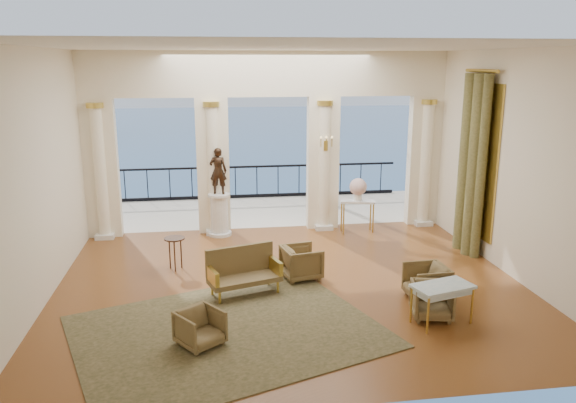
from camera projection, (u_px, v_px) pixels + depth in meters
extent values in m
plane|color=#502B0D|center=(291.00, 286.00, 10.94)|extent=(9.00, 9.00, 0.00)
plane|color=white|center=(342.00, 238.00, 6.55)|extent=(9.00, 0.00, 9.00)
plane|color=white|center=(36.00, 179.00, 9.77)|extent=(0.00, 8.00, 8.00)
plane|color=white|center=(517.00, 166.00, 11.01)|extent=(0.00, 8.00, 8.00)
plane|color=white|center=(291.00, 47.00, 9.84)|extent=(9.00, 9.00, 0.00)
cube|color=white|center=(268.00, 74.00, 13.67)|extent=(9.00, 0.30, 1.10)
cube|color=white|center=(101.00, 169.00, 13.65)|extent=(0.80, 0.30, 3.40)
cylinder|color=white|center=(100.00, 174.00, 13.51)|extent=(0.28, 0.28, 3.20)
cylinder|color=gold|center=(95.00, 105.00, 13.10)|extent=(0.40, 0.40, 0.12)
cube|color=silver|center=(106.00, 235.00, 13.88)|extent=(0.45, 0.45, 0.12)
cube|color=white|center=(213.00, 166.00, 14.03)|extent=(0.80, 0.30, 3.40)
cylinder|color=white|center=(213.00, 171.00, 13.88)|extent=(0.28, 0.28, 3.20)
cylinder|color=gold|center=(211.00, 104.00, 13.48)|extent=(0.40, 0.40, 0.12)
cube|color=silver|center=(215.00, 231.00, 14.25)|extent=(0.45, 0.45, 0.12)
cube|color=white|center=(323.00, 163.00, 14.41)|extent=(0.80, 0.30, 3.40)
cylinder|color=white|center=(324.00, 168.00, 14.26)|extent=(0.28, 0.28, 3.20)
cylinder|color=gold|center=(325.00, 103.00, 13.86)|extent=(0.40, 0.40, 0.12)
cube|color=silver|center=(323.00, 226.00, 14.64)|extent=(0.45, 0.45, 0.12)
cube|color=white|center=(423.00, 161.00, 14.79)|extent=(0.80, 0.30, 3.40)
cylinder|color=white|center=(425.00, 166.00, 14.64)|extent=(0.28, 0.28, 3.20)
cylinder|color=gold|center=(429.00, 102.00, 14.23)|extent=(0.40, 0.40, 0.12)
cube|color=silver|center=(422.00, 222.00, 15.01)|extent=(0.45, 0.45, 0.12)
cube|color=beige|center=(262.00, 211.00, 16.52)|extent=(10.00, 3.60, 0.10)
cube|color=black|center=(257.00, 167.00, 17.80)|extent=(9.00, 0.06, 0.06)
cube|color=black|center=(257.00, 196.00, 18.03)|extent=(9.00, 0.06, 0.10)
cylinder|color=black|center=(257.00, 182.00, 17.92)|extent=(0.03, 0.03, 1.00)
cylinder|color=black|center=(125.00, 186.00, 17.35)|extent=(0.03, 0.03, 1.00)
cylinder|color=black|center=(381.00, 178.00, 18.49)|extent=(0.03, 0.03, 1.00)
cylinder|color=#4C3823|center=(324.00, 134.00, 17.04)|extent=(0.20, 0.20, 4.20)
plane|color=#2D5994|center=(220.00, 146.00, 70.00)|extent=(160.00, 160.00, 0.00)
cylinder|color=#4E4D24|center=(481.00, 169.00, 12.05)|extent=(0.26, 0.26, 4.00)
cylinder|color=#4E4D24|center=(470.00, 165.00, 12.48)|extent=(0.32, 0.32, 4.00)
cylinder|color=#4E4D24|center=(463.00, 162.00, 12.92)|extent=(0.26, 0.26, 4.00)
cylinder|color=gold|center=(482.00, 71.00, 11.99)|extent=(0.08, 1.40, 0.08)
cube|color=gold|center=(479.00, 161.00, 12.48)|extent=(0.04, 1.60, 3.40)
cube|color=gold|center=(326.00, 146.00, 13.98)|extent=(0.10, 0.04, 0.25)
cylinder|color=gold|center=(321.00, 142.00, 13.86)|extent=(0.02, 0.02, 0.22)
cylinder|color=gold|center=(326.00, 142.00, 13.88)|extent=(0.02, 0.02, 0.22)
cylinder|color=gold|center=(332.00, 142.00, 13.90)|extent=(0.02, 0.02, 0.22)
cube|color=#33381C|center=(228.00, 331.00, 9.06)|extent=(5.62, 4.99, 0.02)
imported|color=#4F3E23|center=(200.00, 326.00, 8.57)|extent=(0.83, 0.82, 0.63)
imported|color=#4F3E23|center=(432.00, 299.00, 9.50)|extent=(0.76, 0.73, 0.67)
imported|color=#4F3E23|center=(427.00, 281.00, 10.24)|extent=(0.68, 0.73, 0.72)
imported|color=#4F3E23|center=(302.00, 261.00, 11.23)|extent=(0.80, 0.83, 0.73)
cube|color=#4F3E23|center=(245.00, 280.00, 10.45)|extent=(1.44, 0.92, 0.10)
cube|color=#4F3E23|center=(240.00, 259.00, 10.60)|extent=(1.30, 0.48, 0.54)
cube|color=gold|center=(213.00, 276.00, 10.15)|extent=(0.24, 0.54, 0.26)
cube|color=gold|center=(275.00, 266.00, 10.67)|extent=(0.24, 0.54, 0.26)
cylinder|color=gold|center=(220.00, 298.00, 10.06)|extent=(0.05, 0.05, 0.25)
cylinder|color=gold|center=(278.00, 287.00, 10.54)|extent=(0.05, 0.05, 0.25)
cylinder|color=gold|center=(212.00, 289.00, 10.44)|extent=(0.05, 0.05, 0.25)
cylinder|color=gold|center=(269.00, 279.00, 10.92)|extent=(0.05, 0.05, 0.25)
cube|color=#A2C3CF|center=(443.00, 286.00, 9.23)|extent=(1.09, 0.78, 0.04)
cylinder|color=gold|center=(428.00, 315.00, 8.94)|extent=(0.04, 0.04, 0.63)
cylinder|color=gold|center=(472.00, 306.00, 9.29)|extent=(0.04, 0.04, 0.63)
cylinder|color=gold|center=(411.00, 305.00, 9.33)|extent=(0.04, 0.04, 0.63)
cylinder|color=gold|center=(454.00, 296.00, 9.68)|extent=(0.04, 0.04, 0.63)
cylinder|color=silver|center=(220.00, 233.00, 14.11)|extent=(0.58, 0.58, 0.08)
cylinder|color=silver|center=(219.00, 215.00, 13.99)|extent=(0.43, 0.43, 0.93)
cylinder|color=silver|center=(219.00, 195.00, 13.87)|extent=(0.54, 0.54, 0.06)
imported|color=black|center=(218.00, 171.00, 13.72)|extent=(0.46, 0.35, 1.15)
cube|color=silver|center=(358.00, 202.00, 14.20)|extent=(0.92, 0.51, 0.05)
cylinder|color=gold|center=(342.00, 218.00, 14.21)|extent=(0.04, 0.04, 0.77)
cylinder|color=gold|center=(373.00, 219.00, 14.16)|extent=(0.04, 0.04, 0.77)
cylinder|color=gold|center=(342.00, 216.00, 14.45)|extent=(0.04, 0.04, 0.77)
cylinder|color=gold|center=(372.00, 216.00, 14.39)|extent=(0.04, 0.04, 0.77)
cylinder|color=white|center=(358.00, 195.00, 14.16)|extent=(0.22, 0.22, 0.27)
sphere|color=#C4898E|center=(358.00, 187.00, 14.11)|extent=(0.43, 0.43, 0.43)
cylinder|color=black|center=(174.00, 238.00, 11.63)|extent=(0.43, 0.43, 0.03)
cylinder|color=black|center=(181.00, 253.00, 11.79)|extent=(0.03, 0.03, 0.67)
cylinder|color=black|center=(170.00, 253.00, 11.77)|extent=(0.03, 0.03, 0.67)
cylinder|color=black|center=(175.00, 256.00, 11.58)|extent=(0.03, 0.03, 0.67)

